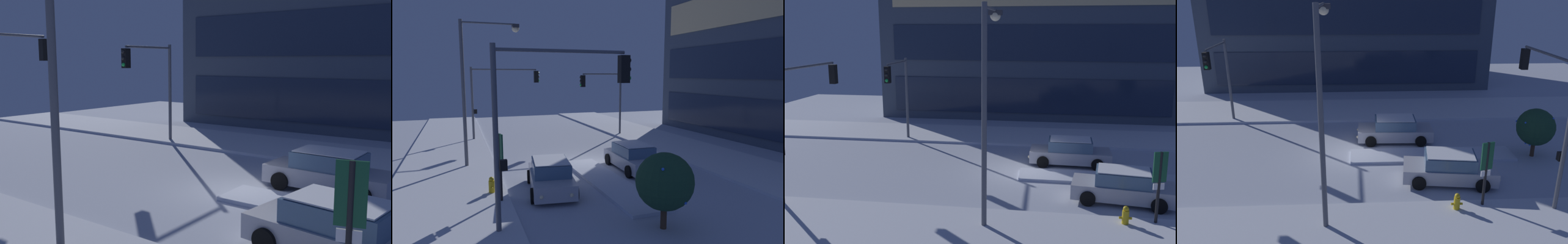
# 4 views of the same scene
# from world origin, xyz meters

# --- Properties ---
(ground) EXTENTS (52.00, 52.00, 0.00)m
(ground) POSITION_xyz_m (0.00, 0.00, 0.00)
(ground) COLOR silver
(curb_strip_near) EXTENTS (52.00, 5.20, 0.14)m
(curb_strip_near) POSITION_xyz_m (0.00, -8.05, 0.07)
(curb_strip_near) COLOR silver
(curb_strip_near) RESTS_ON ground
(curb_strip_far) EXTENTS (52.00, 5.20, 0.14)m
(curb_strip_far) POSITION_xyz_m (0.00, 8.05, 0.07)
(curb_strip_far) COLOR silver
(curb_strip_far) RESTS_ON ground
(median_strip) EXTENTS (9.00, 1.80, 0.14)m
(median_strip) POSITION_xyz_m (4.29, -0.51, 0.07)
(median_strip) COLOR silver
(median_strip) RESTS_ON ground
(car_near) EXTENTS (4.64, 2.51, 1.49)m
(car_near) POSITION_xyz_m (4.52, -3.47, 0.71)
(car_near) COLOR #B7B7C1
(car_near) RESTS_ON ground
(car_far) EXTENTS (4.59, 2.20, 1.49)m
(car_far) POSITION_xyz_m (2.47, 1.88, 0.71)
(car_far) COLOR #B7B7C1
(car_far) RESTS_ON ground
(traffic_light_corner_near_left) EXTENTS (0.32, 5.67, 6.02)m
(traffic_light_corner_near_left) POSITION_xyz_m (-10.02, -4.04, 4.20)
(traffic_light_corner_near_left) COLOR #565960
(traffic_light_corner_near_left) RESTS_ON ground
(traffic_light_corner_far_left) EXTENTS (0.32, 3.91, 5.65)m
(traffic_light_corner_far_left) POSITION_xyz_m (-8.43, 4.68, 3.94)
(traffic_light_corner_far_left) COLOR #565960
(traffic_light_corner_far_left) RESTS_ON ground
(traffic_light_corner_near_right) EXTENTS (0.32, 4.99, 6.39)m
(traffic_light_corner_near_right) POSITION_xyz_m (8.33, -4.38, 4.40)
(traffic_light_corner_near_right) COLOR #565960
(traffic_light_corner_near_right) RESTS_ON ground
(street_lamp_arched) EXTENTS (0.56, 3.33, 8.43)m
(street_lamp_arched) POSITION_xyz_m (-1.14, -6.17, 5.45)
(street_lamp_arched) COLOR #565960
(street_lamp_arched) RESTS_ON ground
(fire_hydrant) EXTENTS (0.48, 0.26, 0.86)m
(fire_hydrant) POSITION_xyz_m (4.22, -6.11, 0.42)
(fire_hydrant) COLOR gold
(fire_hydrant) RESTS_ON ground
(parking_info_sign) EXTENTS (0.55, 0.21, 2.98)m
(parking_info_sign) POSITION_xyz_m (5.41, -5.82, 1.90)
(parking_info_sign) COLOR black
(parking_info_sign) RESTS_ON ground
(decorated_tree_median) EXTENTS (2.03, 2.03, 2.73)m
(decorated_tree_median) POSITION_xyz_m (9.85, -0.76, 1.70)
(decorated_tree_median) COLOR #473323
(decorated_tree_median) RESTS_ON ground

